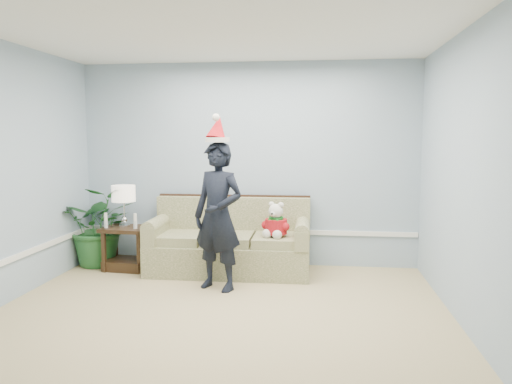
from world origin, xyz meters
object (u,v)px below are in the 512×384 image
at_px(side_table, 127,253).
at_px(table_lamp, 124,195).
at_px(sofa, 230,245).
at_px(teddy_bear, 276,224).
at_px(houseplant, 100,226).
at_px(man, 218,216).

relative_size(side_table, table_lamp, 1.15).
bearing_deg(table_lamp, sofa, 2.16).
distance_m(table_lamp, teddy_bear, 2.02).
bearing_deg(side_table, teddy_bear, -3.54).
xyz_separation_m(houseplant, teddy_bear, (2.38, -0.28, 0.12)).
relative_size(side_table, teddy_bear, 1.41).
bearing_deg(teddy_bear, table_lamp, -163.83).
height_order(houseplant, teddy_bear, houseplant).
bearing_deg(teddy_bear, houseplant, -166.45).
relative_size(table_lamp, man, 0.32).
bearing_deg(table_lamp, side_table, -30.74).
bearing_deg(man, sofa, 113.32).
bearing_deg(sofa, man, -90.51).
xyz_separation_m(side_table, teddy_bear, (1.96, -0.12, 0.44)).
bearing_deg(table_lamp, houseplant, 160.83).
distance_m(side_table, teddy_bear, 2.01).
bearing_deg(side_table, sofa, 3.00).
xyz_separation_m(side_table, table_lamp, (-0.03, 0.02, 0.75)).
height_order(side_table, teddy_bear, teddy_bear).
distance_m(houseplant, teddy_bear, 2.40).
relative_size(table_lamp, houseplant, 0.50).
xyz_separation_m(side_table, man, (1.35, -0.69, 0.62)).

